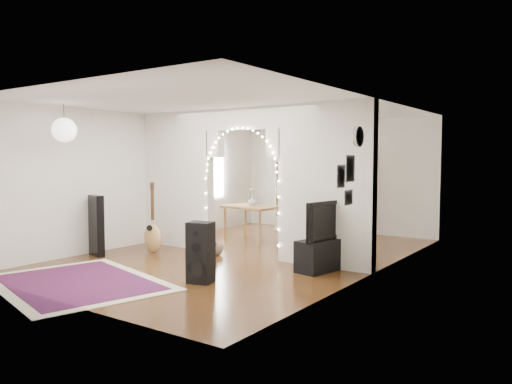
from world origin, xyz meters
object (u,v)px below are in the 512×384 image
Objects in this scene: floor_speaker at (201,253)px; dining_chair_right at (302,224)px; bookcase at (309,196)px; media_console at (323,254)px; dining_table at (252,209)px; dining_chair_left at (305,235)px; acoustic_guitar at (153,227)px.

floor_speaker reaches higher than dining_chair_right.
media_console is at bearing -68.94° from bookcase.
dining_table reaches higher than dining_chair_left.
acoustic_guitar is 0.87× the size of dining_table.
bookcase reaches higher than dining_table.
dining_chair_left reaches higher than media_console.
dining_chair_left is at bearing -73.23° from dining_chair_right.
dining_chair_left is (1.05, -2.04, -0.59)m from bookcase.
acoustic_guitar is 2.35m from dining_table.
bookcase is 2.37m from dining_chair_left.
dining_table is (-2.60, 1.69, 0.43)m from media_console.
bookcase is at bearing 52.73° from acoustic_guitar.
acoustic_guitar is 0.66× the size of bookcase.
bookcase is at bearing 133.36° from media_console.
media_console is 4.22m from bookcase.
floor_speaker is 1.48× the size of dining_chair_left.
floor_speaker is at bearing -85.82° from dining_chair_left.
dining_table is at bearing -126.01° from dining_chair_right.
floor_speaker is 0.88× the size of media_console.
media_console is 1.89m from dining_chair_left.
dining_chair_right reaches higher than media_console.
floor_speaker is 3.23m from dining_chair_left.
floor_speaker is 4.84m from dining_chair_right.
acoustic_guitar is 1.28× the size of floor_speaker.
acoustic_guitar is 2.57m from floor_speaker.
dining_chair_right is at bearing -88.83° from bookcase.
bookcase is 2.89× the size of dining_chair_left.
acoustic_guitar is at bearing -159.95° from media_console.
dining_chair_left is at bearing 76.37° from floor_speaker.
dining_table is (-1.52, 3.43, 0.24)m from floor_speaker.
acoustic_guitar is at bearing -100.42° from dining_table.
bookcase is at bearing 87.20° from dining_chair_right.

